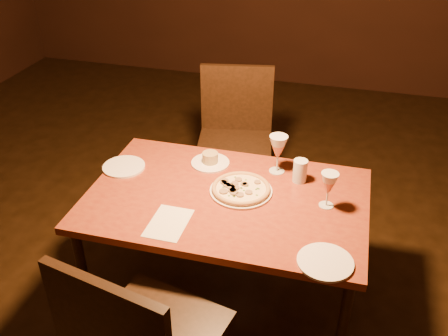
# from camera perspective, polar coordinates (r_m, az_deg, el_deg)

# --- Properties ---
(dining_table) EXTENTS (1.31, 0.85, 0.70)m
(dining_table) POSITION_cam_1_polar(r_m,az_deg,el_deg) (2.38, 0.25, -4.48)
(dining_table) COLOR brown
(dining_table) RESTS_ON floor
(chair_far) EXTENTS (0.54, 0.54, 0.96)m
(chair_far) POSITION_cam_1_polar(r_m,az_deg,el_deg) (3.20, 1.29, 3.76)
(chair_far) COLOR black
(chair_far) RESTS_ON floor
(pizza_plate) EXTENTS (0.30, 0.30, 0.03)m
(pizza_plate) POSITION_cam_1_polar(r_m,az_deg,el_deg) (2.36, 1.96, -2.39)
(pizza_plate) COLOR white
(pizza_plate) RESTS_ON dining_table
(ramekin_saucer) EXTENTS (0.20, 0.20, 0.06)m
(ramekin_saucer) POSITION_cam_1_polar(r_m,az_deg,el_deg) (2.58, -1.58, 0.90)
(ramekin_saucer) COLOR white
(ramekin_saucer) RESTS_ON dining_table
(wine_glass_far) EXTENTS (0.09, 0.09, 0.20)m
(wine_glass_far) POSITION_cam_1_polar(r_m,az_deg,el_deg) (2.49, 6.16, 1.58)
(wine_glass_far) COLOR #CD7555
(wine_glass_far) RESTS_ON dining_table
(wine_glass_right) EXTENTS (0.08, 0.08, 0.17)m
(wine_glass_right) POSITION_cam_1_polar(r_m,az_deg,el_deg) (2.28, 11.82, -2.46)
(wine_glass_right) COLOR #CD7555
(wine_glass_right) RESTS_ON dining_table
(water_tumbler) EXTENTS (0.07, 0.07, 0.12)m
(water_tumbler) POSITION_cam_1_polar(r_m,az_deg,el_deg) (2.45, 8.68, -0.32)
(water_tumbler) COLOR silver
(water_tumbler) RESTS_ON dining_table
(side_plate_left) EXTENTS (0.22, 0.22, 0.01)m
(side_plate_left) POSITION_cam_1_polar(r_m,az_deg,el_deg) (2.60, -11.38, 0.15)
(side_plate_left) COLOR white
(side_plate_left) RESTS_ON dining_table
(side_plate_near) EXTENTS (0.22, 0.22, 0.01)m
(side_plate_near) POSITION_cam_1_polar(r_m,az_deg,el_deg) (2.02, 11.49, -10.48)
(side_plate_near) COLOR white
(side_plate_near) RESTS_ON dining_table
(menu_card) EXTENTS (0.16, 0.24, 0.00)m
(menu_card) POSITION_cam_1_polar(r_m,az_deg,el_deg) (2.19, -6.36, -6.25)
(menu_card) COLOR silver
(menu_card) RESTS_ON dining_table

